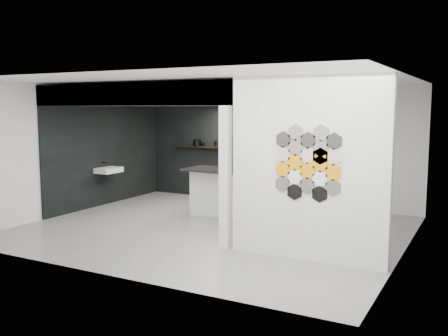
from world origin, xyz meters
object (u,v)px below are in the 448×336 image
kettle (269,145)px  wall_basin (109,170)px  kitchen_island (231,192)px  bottle_dark (215,144)px  partition_panel (308,169)px  stockpot (197,143)px  glass_vase (277,147)px  utensil_cup (203,144)px  glass_bowl (277,148)px

kettle → wall_basin: bearing=-127.7°
kitchen_island → kettle: (0.14, 1.70, 0.88)m
bottle_dark → partition_panel: bearing=-45.9°
stockpot → glass_vase: bearing=0.0°
stockpot → utensil_cup: size_ratio=2.16×
glass_vase → partition_panel: bearing=-61.8°
bottle_dark → kettle: bearing=0.0°
wall_basin → bottle_dark: bearing=50.3°
kitchen_island → bottle_dark: (-1.33, 1.70, 0.88)m
stockpot → kettle: 2.00m
wall_basin → utensil_cup: bearing=56.8°
glass_vase → stockpot: bearing=180.0°
glass_vase → utensil_cup: 2.04m
partition_panel → stockpot: size_ratio=13.91×
partition_panel → kettle: bearing=120.6°
kettle → glass_vase: size_ratio=1.57×
glass_bowl → stockpot: bearing=180.0°
stockpot → bottle_dark: (0.53, 0.00, -0.00)m
stockpot → kettle: size_ratio=1.00×
utensil_cup → wall_basin: bearing=-123.2°
stockpot → utensil_cup: (0.17, 0.00, -0.04)m
partition_panel → kettle: (-2.29, 3.87, 0.01)m
glass_bowl → glass_vase: bearing=0.0°
stockpot → glass_bowl: stockpot is taller
kitchen_island → wall_basin: bearing=-172.5°
wall_basin → glass_vase: glass_vase is taller
bottle_dark → stockpot: bearing=180.0°
wall_basin → utensil_cup: utensil_cup is taller
partition_panel → utensil_cup: (-4.12, 3.87, -0.03)m
wall_basin → kitchen_island: 3.08m
partition_panel → utensil_cup: size_ratio=30.11×
partition_panel → wall_basin: (-5.46, 1.80, -0.55)m
wall_basin → bottle_dark: size_ratio=3.88×
kitchen_island → glass_bowl: 1.93m
stockpot → glass_vase: size_ratio=1.56×
kettle → glass_bowl: size_ratio=1.62×
utensil_cup → glass_bowl: bearing=0.0°
stockpot → kettle: (2.00, 0.00, 0.00)m
utensil_cup → partition_panel: bearing=-43.2°
stockpot → utensil_cup: stockpot is taller
partition_panel → kitchen_island: 3.37m
glass_bowl → glass_vase: glass_vase is taller
wall_basin → glass_bowl: bearing=31.3°
kettle → glass_bowl: kettle is taller
partition_panel → kitchen_island: (-2.42, 2.16, -0.88)m
wall_basin → stockpot: bearing=60.2°
wall_basin → glass_bowl: 4.00m
partition_panel → glass_vase: bearing=118.2°
kitchen_island → kettle: bearing=86.2°
utensil_cup → kitchen_island: bearing=-45.2°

